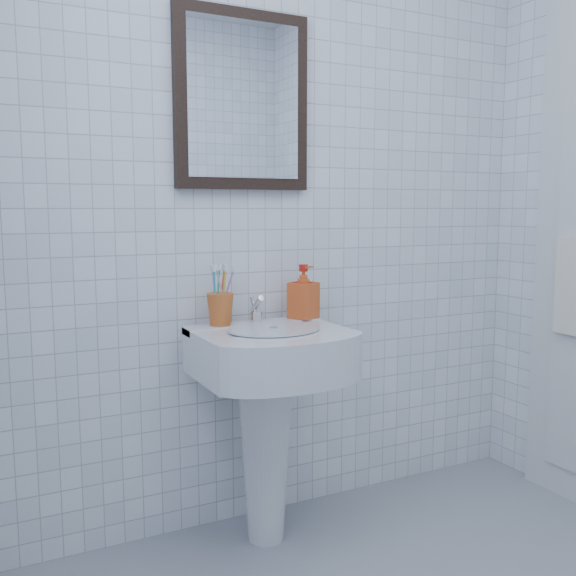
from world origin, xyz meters
TOP-DOWN VIEW (x-y plane):
  - wall_back at (0.00, 1.20)m, footprint 2.20×0.02m
  - washbasin at (-0.16, 0.98)m, footprint 0.50×0.37m
  - faucet at (-0.16, 1.08)m, footprint 0.04×0.09m
  - toothbrush_cup at (-0.29, 1.10)m, footprint 0.11×0.11m
  - soap_dispenser at (0.04, 1.09)m, footprint 0.12×0.12m
  - wall_mirror at (-0.16, 1.18)m, footprint 0.50×0.04m
  - hand_towel at (1.04, 0.73)m, footprint 0.03×0.16m

SIDE VIEW (x-z plane):
  - washbasin at x=-0.16m, z-range 0.13..0.91m
  - faucet at x=-0.16m, z-range 0.76..0.86m
  - toothbrush_cup at x=-0.29m, z-range 0.77..0.88m
  - soap_dispenser at x=0.04m, z-range 0.77..0.97m
  - hand_towel at x=1.04m, z-range 0.68..1.06m
  - wall_back at x=0.00m, z-range 0.00..2.50m
  - wall_mirror at x=-0.16m, z-range 1.24..1.86m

